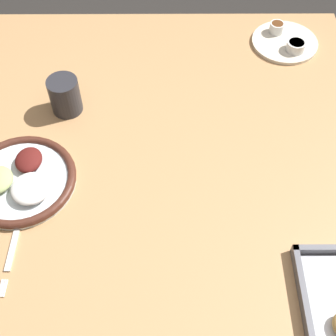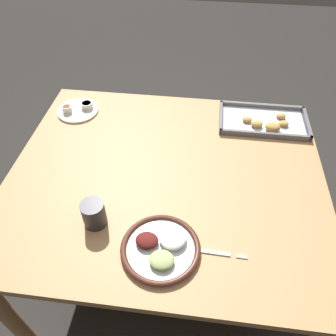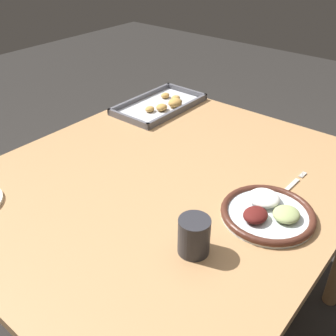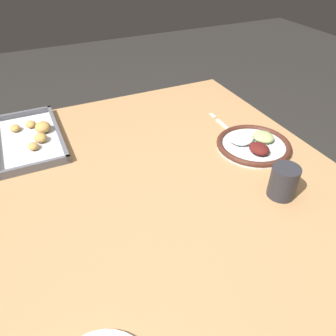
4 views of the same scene
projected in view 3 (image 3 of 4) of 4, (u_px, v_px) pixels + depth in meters
The scene contains 6 objects.
ground_plane at pixel (167, 326), 1.61m from camera, with size 8.00×8.00×0.00m, color #282623.
dining_table at pixel (166, 201), 1.26m from camera, with size 1.20×1.03×0.74m.
dinner_plate at pixel (268, 212), 1.05m from camera, with size 0.25×0.25×0.04m.
fork at pixel (288, 189), 1.16m from camera, with size 0.21×0.02×0.00m.
baking_tray at pixel (161, 105), 1.66m from camera, with size 0.39×0.22×0.04m.
drinking_cup at pixel (194, 236), 0.92m from camera, with size 0.08×0.08×0.10m.
Camera 3 is at (-0.78, -0.64, 1.41)m, focal length 42.00 mm.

